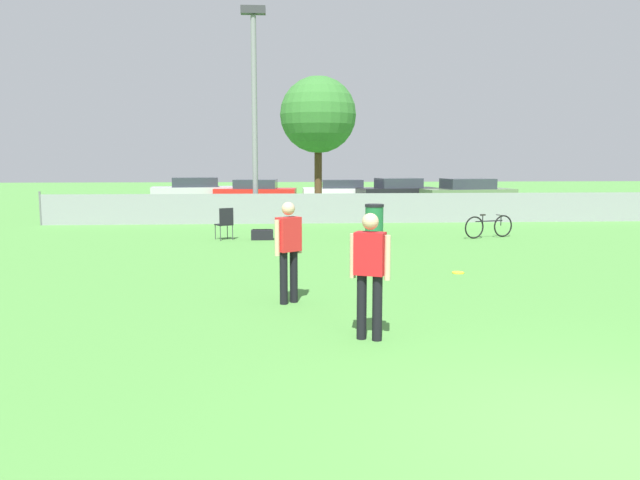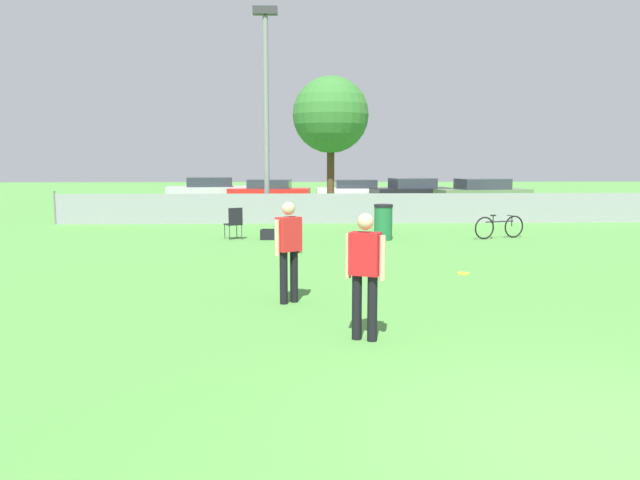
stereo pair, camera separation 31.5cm
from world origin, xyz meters
TOP-DOWN VIEW (x-y plane):
  - ground_plane at (0.00, 0.00)m, footprint 120.00×120.00m
  - fence_backline at (0.00, 18.00)m, footprint 22.85×0.07m
  - light_pole at (-3.79, 18.91)m, footprint 0.90×0.36m
  - tree_near_pole at (-1.23, 21.90)m, footprint 3.21×3.21m
  - player_thrower_red at (-1.75, 3.12)m, footprint 0.50×0.36m
  - player_defender_red at (-2.76, 5.28)m, footprint 0.45×0.41m
  - frisbee_disc at (0.78, 7.74)m, footprint 0.25×0.25m
  - folding_chair_sideline at (-4.49, 13.48)m, footprint 0.58×0.58m
  - bicycle_sideline at (3.36, 13.45)m, footprint 1.64×0.66m
  - trash_bin at (-0.13, 13.24)m, footprint 0.55×0.55m
  - gear_bag_sideline at (-3.41, 13.47)m, footprint 0.64×0.35m
  - parked_car_silver at (-7.34, 28.81)m, footprint 4.72×2.37m
  - parked_car_red at (-4.12, 28.26)m, footprint 4.35×2.11m
  - parked_car_white at (0.48, 28.76)m, footprint 4.18×1.80m
  - parked_car_dark at (3.23, 27.05)m, footprint 4.32×2.49m
  - parked_car_olive at (6.52, 25.93)m, footprint 4.81×2.55m

SIDE VIEW (x-z plane):
  - ground_plane at x=0.00m, z-range 0.00..0.00m
  - frisbee_disc at x=0.78m, z-range 0.00..0.03m
  - gear_bag_sideline at x=-3.41m, z-range -0.01..0.30m
  - bicycle_sideline at x=3.36m, z-range -0.01..0.71m
  - trash_bin at x=-0.13m, z-range 0.00..1.05m
  - folding_chair_sideline at x=-4.49m, z-range 0.06..1.00m
  - fence_backline at x=0.00m, z-range -0.05..1.16m
  - parked_car_white at x=0.48m, z-range 0.00..1.25m
  - parked_car_red at x=-4.12m, z-range -0.01..1.28m
  - parked_car_olive at x=6.52m, z-range -0.02..1.36m
  - parked_car_dark at x=3.23m, z-range -0.01..1.37m
  - parked_car_silver at x=-7.34m, z-range -0.01..1.38m
  - player_thrower_red at x=-1.75m, z-range 0.13..1.79m
  - player_defender_red at x=-2.76m, z-range 0.13..1.79m
  - tree_near_pole at x=-1.23m, z-range 1.27..7.08m
  - light_pole at x=-3.79m, z-range 0.75..8.61m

